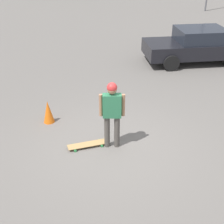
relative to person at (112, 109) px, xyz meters
name	(u,v)px	position (x,y,z in m)	size (l,w,h in m)	color
ground_plane	(112,146)	(0.00, 0.00, -1.04)	(220.00, 220.00, 0.00)	slate
person	(112,109)	(0.00, 0.00, 0.00)	(0.40, 0.54, 1.73)	#4C4742
skateboard	(88,144)	(-0.29, -0.54, -0.98)	(0.46, 1.03, 0.08)	tan
car_parked_near	(198,45)	(-3.56, 6.32, -0.31)	(3.36, 4.70, 1.42)	black
traffic_cone	(48,112)	(-1.94, -0.93, -0.72)	(0.31, 0.31, 0.66)	orange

